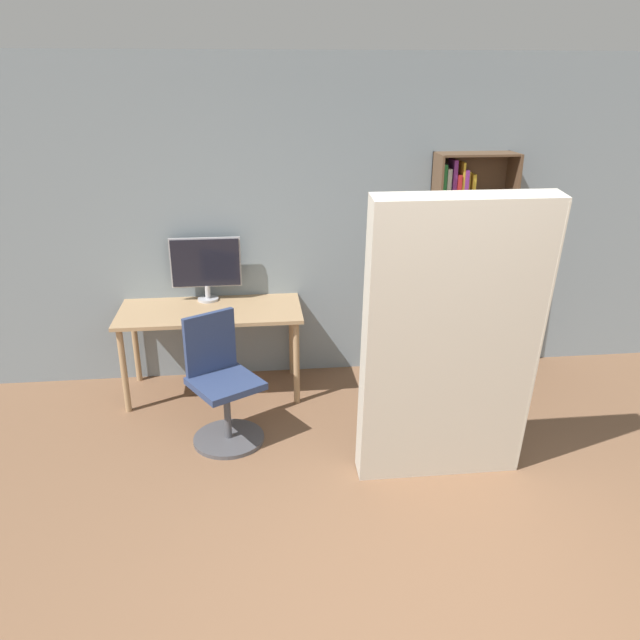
{
  "coord_description": "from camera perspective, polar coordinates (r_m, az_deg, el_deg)",
  "views": [
    {
      "loc": [
        -0.81,
        -1.94,
        2.52
      ],
      "look_at": [
        -0.4,
        1.77,
        1.05
      ],
      "focal_mm": 35.0,
      "sensor_mm": 36.0,
      "label": 1
    }
  ],
  "objects": [
    {
      "name": "office_chair",
      "position": [
        4.59,
        -8.91,
        -6.43
      ],
      "size": [
        0.6,
        0.6,
        0.95
      ],
      "color": "#4C4C51",
      "rests_on": "ground"
    },
    {
      "name": "bookshelf",
      "position": [
        5.56,
        12.41,
        4.44
      ],
      "size": [
        0.66,
        0.29,
        1.93
      ],
      "color": "brown",
      "rests_on": "ground"
    },
    {
      "name": "monitor",
      "position": [
        5.27,
        -10.4,
        4.97
      ],
      "size": [
        0.58,
        0.17,
        0.54
      ],
      "color": "#B7B7BC",
      "rests_on": "desk"
    },
    {
      "name": "mattress_near",
      "position": [
        3.93,
        11.92,
        -2.36
      ],
      "size": [
        1.09,
        0.39,
        1.92
      ],
      "color": "beige",
      "rests_on": "ground"
    },
    {
      "name": "desk",
      "position": [
        5.18,
        -9.95,
        0.06
      ],
      "size": [
        1.48,
        0.67,
        0.74
      ],
      "color": "tan",
      "rests_on": "ground"
    },
    {
      "name": "wall_back",
      "position": [
        5.37,
        2.53,
        8.91
      ],
      "size": [
        8.0,
        0.06,
        2.7
      ],
      "color": "gray",
      "rests_on": "ground"
    }
  ]
}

